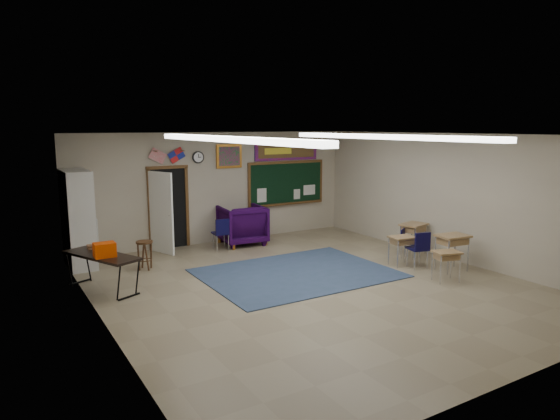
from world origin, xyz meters
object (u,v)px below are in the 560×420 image
wooden_stool (145,255)px  wingback_armchair (242,225)px  student_desk_front_left (402,249)px  folding_table (102,271)px  student_desk_front_right (413,237)px

wooden_stool → wingback_armchair: bearing=19.7°
wingback_armchair → wooden_stool: bearing=25.8°
wingback_armchair → student_desk_front_left: bearing=126.1°
wingback_armchair → folding_table: bearing=32.9°
wingback_armchair → student_desk_front_right: wingback_armchair is taller
wooden_stool → folding_table: bearing=-138.1°
wingback_armchair → wooden_stool: wingback_armchair is taller
student_desk_front_left → wooden_stool: 5.82m
student_desk_front_right → folding_table: bearing=156.4°
wingback_armchair → student_desk_front_left: 4.36m
wingback_armchair → wooden_stool: size_ratio=1.80×
wingback_armchair → folding_table: wingback_armchair is taller
student_desk_front_left → folding_table: 6.49m
wingback_armchair → student_desk_front_right: size_ratio=1.48×
wooden_stool → student_desk_front_left: bearing=-27.8°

